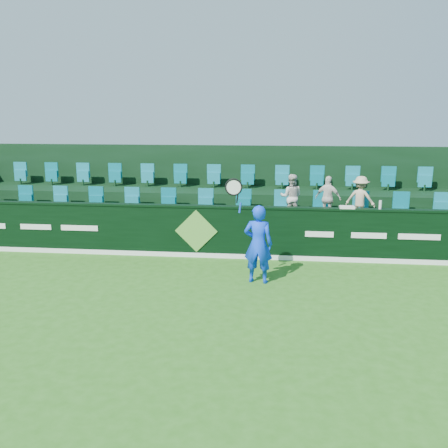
# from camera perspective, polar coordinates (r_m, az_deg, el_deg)

# --- Properties ---
(ground) EXTENTS (60.00, 60.00, 0.00)m
(ground) POSITION_cam_1_polar(r_m,az_deg,el_deg) (9.33, -7.12, -10.59)
(ground) COLOR #296518
(ground) RESTS_ON ground
(sponsor_hoarding) EXTENTS (16.00, 0.25, 1.35)m
(sponsor_hoarding) POSITION_cam_1_polar(r_m,az_deg,el_deg) (12.85, -3.10, -0.81)
(sponsor_hoarding) COLOR black
(sponsor_hoarding) RESTS_ON ground
(stand_tier_front) EXTENTS (16.00, 2.00, 0.80)m
(stand_tier_front) POSITION_cam_1_polar(r_m,az_deg,el_deg) (13.97, -2.36, -0.85)
(stand_tier_front) COLOR black
(stand_tier_front) RESTS_ON ground
(stand_tier_back) EXTENTS (16.00, 1.80, 1.30)m
(stand_tier_back) POSITION_cam_1_polar(r_m,az_deg,el_deg) (15.76, -1.34, 1.65)
(stand_tier_back) COLOR black
(stand_tier_back) RESTS_ON ground
(stand_rear) EXTENTS (16.00, 4.10, 2.60)m
(stand_rear) POSITION_cam_1_polar(r_m,az_deg,el_deg) (16.09, -1.14, 3.93)
(stand_rear) COLOR black
(stand_rear) RESTS_ON ground
(seat_row_front) EXTENTS (13.50, 0.50, 0.60)m
(seat_row_front) POSITION_cam_1_polar(r_m,az_deg,el_deg) (14.21, -2.15, 2.27)
(seat_row_front) COLOR #147A8C
(seat_row_front) RESTS_ON stand_tier_front
(seat_row_back) EXTENTS (13.50, 0.50, 0.60)m
(seat_row_back) POSITION_cam_1_polar(r_m,az_deg,el_deg) (15.90, -1.21, 5.22)
(seat_row_back) COLOR #147A8C
(seat_row_back) RESTS_ON stand_tier_back
(tennis_player) EXTENTS (1.08, 0.49, 2.33)m
(tennis_player) POSITION_cam_1_polar(r_m,az_deg,el_deg) (10.87, 3.89, -2.22)
(tennis_player) COLOR #0D3DED
(tennis_player) RESTS_ON ground
(spectator_left) EXTENTS (0.64, 0.52, 1.24)m
(spectator_left) POSITION_cam_1_polar(r_m,az_deg,el_deg) (13.64, 7.68, 3.09)
(spectator_left) COLOR beige
(spectator_left) RESTS_ON stand_tier_front
(spectator_middle) EXTENTS (0.76, 0.55, 1.20)m
(spectator_middle) POSITION_cam_1_polar(r_m,az_deg,el_deg) (13.70, 11.81, 2.89)
(spectator_middle) COLOR silver
(spectator_middle) RESTS_ON stand_tier_front
(spectator_right) EXTENTS (0.89, 0.70, 1.21)m
(spectator_right) POSITION_cam_1_polar(r_m,az_deg,el_deg) (13.81, 15.32, 2.80)
(spectator_right) COLOR tan
(spectator_right) RESTS_ON stand_tier_front
(towel) EXTENTS (0.36, 0.24, 0.05)m
(towel) POSITION_cam_1_polar(r_m,az_deg,el_deg) (12.65, 13.88, 1.88)
(towel) COLOR silver
(towel) RESTS_ON sponsor_hoarding
(drinks_bottle) EXTENTS (0.07, 0.07, 0.21)m
(drinks_bottle) POSITION_cam_1_polar(r_m,az_deg,el_deg) (12.77, 17.43, 2.12)
(drinks_bottle) COLOR silver
(drinks_bottle) RESTS_ON sponsor_hoarding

